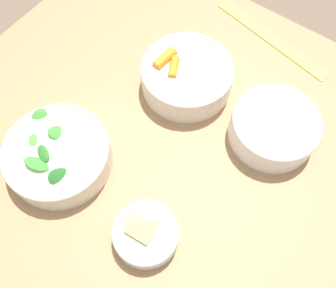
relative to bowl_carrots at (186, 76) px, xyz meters
The scene contains 7 objects.
ground_plane 0.81m from the bowl_carrots, 65.04° to the right, with size 10.00×10.00×0.00m, color brown.
dining_table 0.24m from the bowl_carrots, 65.04° to the right, with size 1.00×0.92×0.75m.
bowl_carrots is the anchor object (origin of this frame).
bowl_greens 0.30m from the bowl_carrots, 107.59° to the right, with size 0.20×0.20×0.07m.
bowl_beans_hotdog 0.21m from the bowl_carrots, ahead, with size 0.17×0.17×0.06m.
bowl_cookies 0.33m from the bowl_carrots, 67.29° to the right, with size 0.11×0.11×0.04m.
ruler 0.24m from the bowl_carrots, 69.23° to the left, with size 0.31×0.09×0.00m.
Camera 1 is at (0.17, -0.24, 1.41)m, focal length 40.00 mm.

